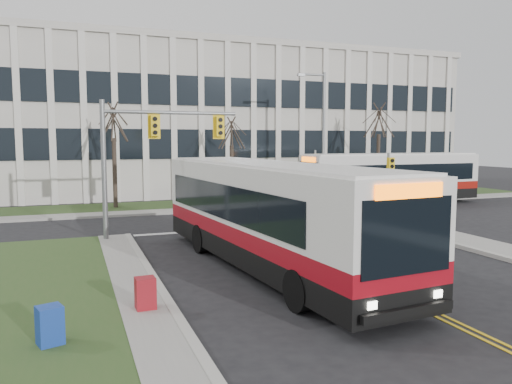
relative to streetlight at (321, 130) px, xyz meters
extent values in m
plane|color=black|center=(-8.03, -16.20, -5.19)|extent=(120.00, 120.00, 0.00)
cube|color=#314C20|center=(-18.03, -21.20, -5.13)|extent=(5.00, 26.00, 0.12)
cube|color=#9E9B93|center=(-15.03, -21.20, -5.12)|extent=(1.20, 26.00, 0.14)
cube|color=#9E9B93|center=(-3.03, -1.00, -5.12)|extent=(44.00, 1.60, 0.14)
cube|color=#314C20|center=(-3.03, 1.80, -5.13)|extent=(44.00, 5.00, 0.12)
cube|color=beige|center=(-3.03, 13.80, 0.81)|extent=(40.00, 16.00, 12.00)
cylinder|color=slate|center=(-15.33, -9.00, -2.09)|extent=(0.22, 0.22, 6.20)
cylinder|color=slate|center=(-12.33, -9.00, 0.51)|extent=(6.00, 0.16, 0.16)
cube|color=yellow|center=(-13.13, -9.15, -0.09)|extent=(0.34, 0.24, 0.92)
cube|color=yellow|center=(-10.13, -9.15, -0.09)|extent=(0.34, 0.24, 0.92)
cylinder|color=slate|center=(-0.83, -9.20, -3.29)|extent=(0.14, 0.14, 3.80)
cube|color=yellow|center=(-0.83, -9.40, -2.09)|extent=(0.34, 0.24, 0.92)
cylinder|color=slate|center=(-0.83, -0.70, -3.29)|extent=(0.14, 0.14, 3.80)
cube|color=yellow|center=(-0.83, -0.90, -2.09)|extent=(0.34, 0.24, 0.92)
cylinder|color=slate|center=(0.17, 0.00, -0.59)|extent=(0.20, 0.20, 9.20)
cylinder|color=slate|center=(-0.73, 0.00, 3.81)|extent=(1.80, 0.14, 0.14)
cube|color=slate|center=(-1.63, 0.00, 3.76)|extent=(0.50, 0.25, 0.18)
cylinder|color=slate|center=(-6.13, 1.30, -4.69)|extent=(0.08, 0.08, 1.00)
cylinder|color=slate|center=(-4.93, 1.30, -4.69)|extent=(0.08, 0.08, 1.00)
cube|color=white|center=(-5.53, 1.30, -3.99)|extent=(1.50, 0.12, 1.60)
cylinder|color=#42352B|center=(-14.03, 1.80, -2.88)|extent=(0.28, 0.28, 4.62)
cylinder|color=#42352B|center=(-6.03, 2.00, -3.15)|extent=(0.28, 0.28, 4.09)
cylinder|color=#42352B|center=(5.97, 1.80, -2.72)|extent=(0.28, 0.28, 4.95)
cube|color=#163798|center=(-17.21, -20.48, -4.72)|extent=(0.61, 0.58, 0.95)
cube|color=maroon|center=(-14.99, -18.94, -4.72)|extent=(0.52, 0.47, 0.95)
camera|label=1|loc=(-16.66, -31.61, -0.76)|focal=35.00mm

